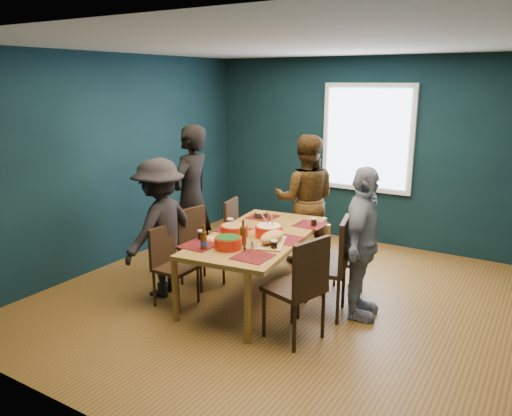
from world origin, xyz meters
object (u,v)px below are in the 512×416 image
(chair_right_near, at_px, (302,282))
(person_near_left, at_px, (160,228))
(chair_right_far, at_px, (350,253))
(chair_right_mid, at_px, (332,260))
(chair_left_near, at_px, (169,259))
(bowl_salad, at_px, (234,230))
(bowl_herbs, at_px, (228,242))
(cutting_board, at_px, (272,238))
(bowl_dumpling, at_px, (269,230))
(person_right, at_px, (362,244))
(chair_left_far, at_px, (238,227))
(person_far_left, at_px, (191,198))
(person_back, at_px, (305,200))
(dining_table, at_px, (258,241))
(chair_left_mid, at_px, (197,240))

(chair_right_near, bearing_deg, person_near_left, -168.84)
(chair_right_far, bearing_deg, chair_right_mid, -86.92)
(chair_left_near, relative_size, person_near_left, 0.55)
(bowl_salad, height_order, bowl_herbs, bowl_salad)
(chair_left_near, distance_m, cutting_board, 1.15)
(bowl_dumpling, bearing_deg, person_right, 9.15)
(chair_left_far, xyz_separation_m, bowl_dumpling, (0.91, -0.77, 0.30))
(chair_left_far, distance_m, chair_right_near, 2.12)
(cutting_board, bearing_deg, chair_right_far, 34.19)
(chair_left_far, xyz_separation_m, chair_left_near, (0.02, -1.37, -0.01))
(chair_left_far, bearing_deg, bowl_dumpling, -51.13)
(person_far_left, relative_size, bowl_herbs, 6.68)
(person_back, bearing_deg, person_near_left, 38.00)
(person_near_left, xyz_separation_m, bowl_salad, (0.81, 0.27, 0.03))
(dining_table, relative_size, person_right, 1.32)
(chair_right_near, xyz_separation_m, cutting_board, (-0.55, 0.41, 0.21))
(person_right, xyz_separation_m, bowl_herbs, (-1.13, -0.71, 0.02))
(dining_table, xyz_separation_m, chair_left_near, (-0.75, -0.60, -0.17))
(person_far_left, xyz_separation_m, cutting_board, (1.52, -0.60, -0.12))
(chair_right_mid, bearing_deg, person_back, 112.08)
(chair_left_mid, bearing_deg, chair_left_near, -69.41)
(chair_right_mid, bearing_deg, person_near_left, -179.07)
(chair_left_mid, bearing_deg, chair_right_near, -7.81)
(chair_left_near, relative_size, person_right, 0.55)
(chair_right_mid, relative_size, person_right, 0.66)
(person_far_left, distance_m, person_back, 1.48)
(chair_right_mid, relative_size, person_far_left, 0.56)
(person_right, xyz_separation_m, cutting_board, (-0.83, -0.36, 0.02))
(chair_left_far, height_order, chair_right_near, chair_right_near)
(chair_left_far, xyz_separation_m, person_far_left, (-0.46, -0.37, 0.41))
(bowl_herbs, distance_m, cutting_board, 0.46)
(dining_table, relative_size, person_far_left, 1.12)
(chair_left_mid, distance_m, bowl_herbs, 1.03)
(chair_left_mid, xyz_separation_m, bowl_herbs, (0.82, -0.55, 0.28))
(dining_table, relative_size, chair_right_far, 2.34)
(chair_left_near, bearing_deg, bowl_herbs, 3.67)
(chair_left_near, bearing_deg, bowl_dumpling, 33.78)
(person_back, height_order, person_near_left, person_back)
(chair_right_far, xyz_separation_m, chair_right_mid, (0.01, -0.54, 0.09))
(bowl_dumpling, bearing_deg, bowl_herbs, -105.30)
(bowl_salad, bearing_deg, person_far_left, 150.86)
(person_near_left, height_order, bowl_herbs, person_near_left)
(person_right, distance_m, bowl_salad, 1.34)
(person_near_left, distance_m, bowl_herbs, 0.99)
(person_right, height_order, bowl_dumpling, person_right)
(chair_right_near, xyz_separation_m, person_far_left, (-2.07, 1.01, 0.33))
(chair_right_near, height_order, person_right, person_right)
(chair_left_near, height_order, bowl_salad, bowl_salad)
(person_right, bearing_deg, chair_left_far, 61.70)
(chair_left_near, height_order, person_far_left, person_far_left)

